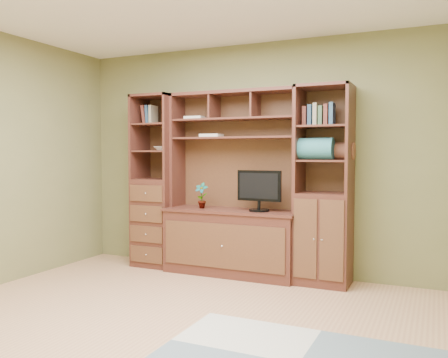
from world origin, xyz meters
The scene contains 10 objects.
room centered at (0.00, 0.00, 1.30)m, with size 4.60×4.10×2.64m.
center_hutch centered at (-0.24, 1.73, 1.02)m, with size 1.54×0.53×2.05m, color #472118.
left_tower centered at (-1.24, 1.77, 1.02)m, with size 0.50×0.45×2.05m, color #472118.
right_tower centered at (0.78, 1.77, 1.02)m, with size 0.55×0.45×2.05m, color #472118.
monitor centered at (0.10, 1.70, 1.03)m, with size 0.50×0.22×0.61m, color black.
orchid centered at (-0.60, 1.70, 0.88)m, with size 0.15×0.10×0.29m, color #994C33.
magazines centered at (-0.53, 1.82, 1.56)m, with size 0.24×0.17×0.04m, color beige.
bowl centered at (-1.15, 1.77, 1.41)m, with size 0.19×0.19×0.05m, color silver.
blanket_teal centered at (0.69, 1.73, 1.40)m, with size 0.39×0.22×0.22m, color #2C6F75.
blanket_red centered at (0.91, 1.85, 1.38)m, with size 0.32×0.18×0.18m, color brown.
Camera 1 is at (1.85, -3.09, 1.36)m, focal length 38.00 mm.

